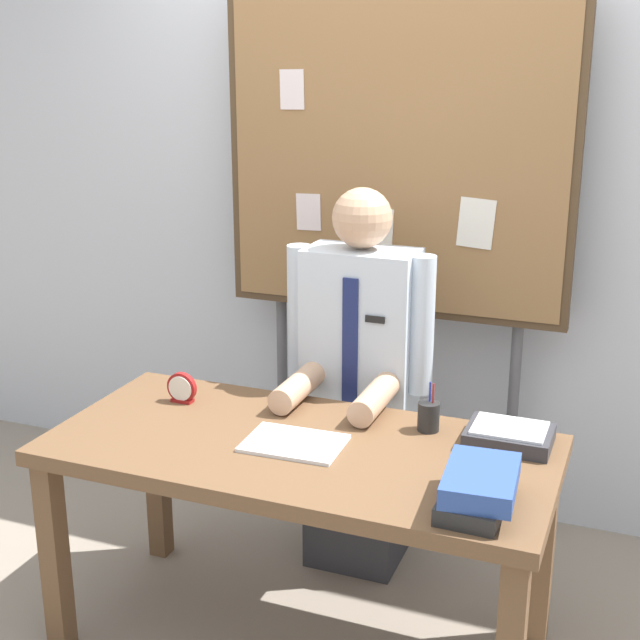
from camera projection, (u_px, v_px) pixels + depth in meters
back_wall at (409, 190)px, 3.58m from camera, size 6.40×0.08×2.70m
desk at (300, 470)px, 2.75m from camera, size 1.57×0.74×0.73m
person at (359, 396)px, 3.24m from camera, size 0.55×0.56×1.44m
bulletin_board at (395, 161)px, 3.35m from camera, size 1.37×0.09×2.14m
book_stack at (479, 488)px, 2.33m from camera, size 0.21×0.30×0.11m
open_notebook at (294, 443)px, 2.71m from camera, size 0.31×0.23×0.01m
desk_clock at (182, 389)px, 3.03m from camera, size 0.11×0.04×0.11m
pen_holder at (429, 416)px, 2.80m from camera, size 0.07×0.07×0.16m
paper_tray at (509, 436)px, 2.71m from camera, size 0.26×0.20×0.06m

